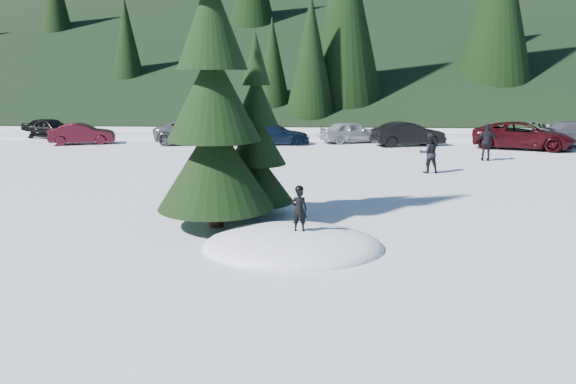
{
  "coord_description": "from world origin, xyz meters",
  "views": [
    {
      "loc": [
        0.5,
        -13.19,
        4.25
      ],
      "look_at": [
        -0.19,
        1.37,
        1.1
      ],
      "focal_mm": 35.0,
      "sensor_mm": 36.0,
      "label": 1
    }
  ],
  "objects_px": {
    "spruce_short": "(257,145)",
    "child_skier": "(299,210)",
    "car_5": "(408,134)",
    "car_4": "(352,132)",
    "car_6": "(523,135)",
    "spruce_tall": "(213,107)",
    "car_0": "(50,128)",
    "car_3": "(274,134)",
    "adult_0": "(429,153)",
    "car_1": "(82,134)",
    "adult_1": "(487,142)",
    "car_2": "(201,131)"
  },
  "relations": [
    {
      "from": "car_4",
      "to": "car_6",
      "type": "bearing_deg",
      "value": -123.29
    },
    {
      "from": "car_1",
      "to": "car_6",
      "type": "height_order",
      "value": "car_6"
    },
    {
      "from": "car_2",
      "to": "car_3",
      "type": "bearing_deg",
      "value": -92.62
    },
    {
      "from": "car_4",
      "to": "car_6",
      "type": "height_order",
      "value": "car_6"
    },
    {
      "from": "spruce_tall",
      "to": "adult_1",
      "type": "bearing_deg",
      "value": 48.17
    },
    {
      "from": "child_skier",
      "to": "adult_1",
      "type": "xyz_separation_m",
      "value": [
        8.64,
        14.25,
        -0.11
      ]
    },
    {
      "from": "adult_1",
      "to": "car_5",
      "type": "bearing_deg",
      "value": -50.59
    },
    {
      "from": "spruce_short",
      "to": "car_0",
      "type": "relative_size",
      "value": 1.4
    },
    {
      "from": "car_5",
      "to": "car_6",
      "type": "bearing_deg",
      "value": -114.27
    },
    {
      "from": "spruce_tall",
      "to": "car_2",
      "type": "xyz_separation_m",
      "value": [
        -4.06,
        18.01,
        -2.57
      ]
    },
    {
      "from": "spruce_tall",
      "to": "child_skier",
      "type": "height_order",
      "value": "spruce_tall"
    },
    {
      "from": "adult_0",
      "to": "car_5",
      "type": "xyz_separation_m",
      "value": [
        0.57,
        8.93,
        -0.16
      ]
    },
    {
      "from": "spruce_short",
      "to": "child_skier",
      "type": "relative_size",
      "value": 5.16
    },
    {
      "from": "adult_0",
      "to": "car_4",
      "type": "bearing_deg",
      "value": -83.37
    },
    {
      "from": "spruce_short",
      "to": "car_2",
      "type": "bearing_deg",
      "value": 106.93
    },
    {
      "from": "adult_0",
      "to": "car_4",
      "type": "distance_m",
      "value": 10.52
    },
    {
      "from": "spruce_tall",
      "to": "car_6",
      "type": "bearing_deg",
      "value": 49.5
    },
    {
      "from": "car_1",
      "to": "car_3",
      "type": "distance_m",
      "value": 11.37
    },
    {
      "from": "adult_1",
      "to": "car_0",
      "type": "relative_size",
      "value": 0.46
    },
    {
      "from": "car_2",
      "to": "car_5",
      "type": "height_order",
      "value": "car_2"
    },
    {
      "from": "adult_0",
      "to": "car_0",
      "type": "xyz_separation_m",
      "value": [
        -21.93,
        11.67,
        -0.19
      ]
    },
    {
      "from": "car_3",
      "to": "car_4",
      "type": "height_order",
      "value": "car_4"
    },
    {
      "from": "adult_0",
      "to": "car_4",
      "type": "height_order",
      "value": "adult_0"
    },
    {
      "from": "car_2",
      "to": "car_6",
      "type": "distance_m",
      "value": 18.39
    },
    {
      "from": "car_2",
      "to": "car_5",
      "type": "xyz_separation_m",
      "value": [
        12.19,
        -0.26,
        -0.06
      ]
    },
    {
      "from": "car_5",
      "to": "car_4",
      "type": "bearing_deg",
      "value": 53.57
    },
    {
      "from": "car_1",
      "to": "car_4",
      "type": "bearing_deg",
      "value": -102.12
    },
    {
      "from": "spruce_tall",
      "to": "car_2",
      "type": "height_order",
      "value": "spruce_tall"
    },
    {
      "from": "adult_0",
      "to": "car_5",
      "type": "bearing_deg",
      "value": -101.39
    },
    {
      "from": "car_3",
      "to": "car_5",
      "type": "bearing_deg",
      "value": -96.07
    },
    {
      "from": "car_2",
      "to": "car_3",
      "type": "height_order",
      "value": "car_2"
    },
    {
      "from": "car_5",
      "to": "car_0",
      "type": "bearing_deg",
      "value": 68.22
    },
    {
      "from": "car_0",
      "to": "car_5",
      "type": "xyz_separation_m",
      "value": [
        22.5,
        -2.74,
        0.03
      ]
    },
    {
      "from": "spruce_tall",
      "to": "car_6",
      "type": "xyz_separation_m",
      "value": [
        14.29,
        16.73,
        -2.58
      ]
    },
    {
      "from": "spruce_tall",
      "to": "spruce_short",
      "type": "height_order",
      "value": "spruce_tall"
    },
    {
      "from": "car_0",
      "to": "car_1",
      "type": "distance_m",
      "value": 4.44
    },
    {
      "from": "adult_0",
      "to": "car_5",
      "type": "distance_m",
      "value": 8.95
    },
    {
      "from": "adult_0",
      "to": "car_2",
      "type": "relative_size",
      "value": 0.32
    },
    {
      "from": "car_3",
      "to": "car_5",
      "type": "height_order",
      "value": "car_5"
    },
    {
      "from": "spruce_tall",
      "to": "spruce_short",
      "type": "xyz_separation_m",
      "value": [
        1.0,
        1.4,
        -1.22
      ]
    },
    {
      "from": "child_skier",
      "to": "car_6",
      "type": "xyz_separation_m",
      "value": [
        11.93,
        18.7,
        -0.26
      ]
    },
    {
      "from": "spruce_tall",
      "to": "car_2",
      "type": "bearing_deg",
      "value": 102.7
    },
    {
      "from": "spruce_short",
      "to": "car_1",
      "type": "distance_m",
      "value": 20.2
    },
    {
      "from": "car_1",
      "to": "car_2",
      "type": "height_order",
      "value": "car_2"
    },
    {
      "from": "car_1",
      "to": "adult_0",
      "type": "bearing_deg",
      "value": -132.46
    },
    {
      "from": "adult_1",
      "to": "car_5",
      "type": "relative_size",
      "value": 0.43
    },
    {
      "from": "car_3",
      "to": "car_2",
      "type": "bearing_deg",
      "value": 85.63
    },
    {
      "from": "spruce_short",
      "to": "car_5",
      "type": "xyz_separation_m",
      "value": [
        7.13,
        16.35,
        -1.42
      ]
    },
    {
      "from": "car_1",
      "to": "car_4",
      "type": "height_order",
      "value": "car_4"
    },
    {
      "from": "adult_0",
      "to": "car_3",
      "type": "bearing_deg",
      "value": -59.44
    }
  ]
}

